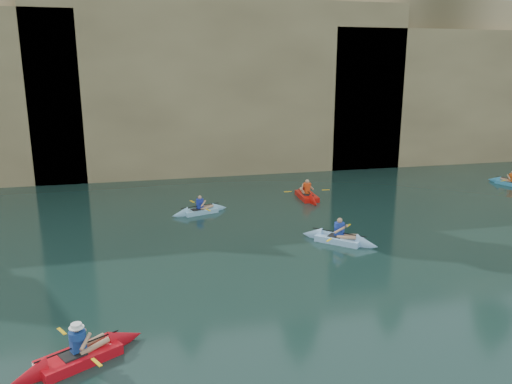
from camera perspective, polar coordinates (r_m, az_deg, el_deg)
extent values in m
plane|color=black|center=(12.77, 7.67, -18.80)|extent=(160.00, 160.00, 0.00)
cube|color=tan|center=(40.15, -8.15, 12.63)|extent=(70.00, 16.00, 12.00)
cube|color=#98885C|center=(33.12, -3.27, 11.96)|extent=(24.00, 2.40, 11.40)
cube|color=#98885C|center=(41.76, 25.30, 10.02)|extent=(26.00, 2.40, 9.84)
cube|color=black|center=(32.32, -13.49, 4.23)|extent=(3.50, 1.00, 3.20)
cube|color=black|center=(35.17, 10.01, 6.24)|extent=(5.00, 1.00, 4.50)
cube|color=red|center=(13.32, -19.55, -17.31)|extent=(2.68, 2.01, 0.30)
cone|color=red|center=(13.76, -14.70, -15.83)|extent=(1.19, 1.14, 0.78)
cone|color=red|center=(12.97, -24.77, -18.75)|extent=(1.19, 1.14, 0.78)
cube|color=black|center=(13.21, -20.21, -17.05)|extent=(0.72, 0.70, 0.04)
cube|color=navy|center=(13.11, -19.70, -15.78)|extent=(0.40, 0.36, 0.50)
sphere|color=tan|center=(12.94, -19.83, -14.40)|extent=(0.21, 0.21, 0.21)
cylinder|color=black|center=(13.17, -19.65, -16.23)|extent=(1.83, 1.07, 0.04)
cube|color=yellow|center=(13.95, -21.32, -14.60)|extent=(0.28, 0.40, 0.02)
cube|color=yellow|center=(12.42, -17.75, -18.05)|extent=(0.28, 0.40, 0.02)
cylinder|color=white|center=(12.93, -19.85, -14.25)|extent=(0.36, 0.36, 0.10)
cube|color=#91C3F2|center=(20.58, 9.46, -5.32)|extent=(2.36, 2.33, 0.28)
cone|color=#91C3F2|center=(20.22, 12.59, -5.83)|extent=(1.18, 1.17, 0.78)
cone|color=#91C3F2|center=(21.00, 6.45, -4.81)|extent=(1.18, 1.17, 0.78)
cube|color=black|center=(20.59, 9.08, -4.96)|extent=(0.73, 0.73, 0.04)
cube|color=#1B3499|center=(20.45, 9.51, -4.23)|extent=(0.41, 0.41, 0.52)
sphere|color=tan|center=(20.33, 9.55, -3.23)|extent=(0.22, 0.22, 0.22)
cylinder|color=black|center=(20.49, 9.49, -4.58)|extent=(1.66, 1.63, 0.04)
cube|color=yellow|center=(21.42, 10.52, -3.79)|extent=(0.35, 0.36, 0.02)
cube|color=yellow|center=(19.56, 8.37, -5.44)|extent=(0.35, 0.36, 0.02)
cube|color=red|center=(27.14, 5.83, -0.44)|extent=(0.96, 2.77, 0.29)
cone|color=red|center=(28.34, 5.10, 0.20)|extent=(0.84, 1.00, 0.79)
cone|color=red|center=(25.95, 6.64, -1.13)|extent=(0.84, 1.00, 0.79)
cube|color=black|center=(26.97, 5.93, -0.28)|extent=(0.52, 0.58, 0.04)
cube|color=#E54213|center=(27.04, 5.86, 0.42)|extent=(0.25, 0.37, 0.53)
sphere|color=tan|center=(26.95, 5.88, 1.21)|extent=(0.22, 0.22, 0.22)
cylinder|color=black|center=(27.07, 5.85, 0.15)|extent=(0.16, 2.32, 0.04)
cube|color=yellow|center=(26.79, 3.67, 0.04)|extent=(0.42, 0.10, 0.02)
cube|color=yellow|center=(27.39, 7.98, 0.24)|extent=(0.42, 0.10, 0.02)
cube|color=#86C0E1|center=(24.41, -6.40, -2.16)|extent=(2.37, 1.36, 0.25)
cone|color=#86C0E1|center=(24.86, -4.19, -1.80)|extent=(0.97, 0.89, 0.68)
cone|color=#86C0E1|center=(24.00, -8.70, -2.52)|extent=(0.97, 0.89, 0.68)
cube|color=black|center=(24.33, -6.73, -1.99)|extent=(0.65, 0.57, 0.04)
cube|color=#1C2D9B|center=(24.32, -6.43, -1.35)|extent=(0.35, 0.28, 0.45)
sphere|color=tan|center=(24.23, -6.45, -0.61)|extent=(0.19, 0.19, 0.19)
cylinder|color=black|center=(24.34, -6.42, -1.56)|extent=(1.91, 0.65, 0.04)
cube|color=yellow|center=(25.13, -7.30, -1.09)|extent=(0.21, 0.42, 0.02)
cube|color=yellow|center=(23.56, -5.48, -2.06)|extent=(0.21, 0.42, 0.02)
cube|color=#3D9ED2|center=(33.72, 27.15, 0.89)|extent=(1.39, 2.48, 0.24)
cone|color=#3D9ED2|center=(34.29, 25.56, 1.26)|extent=(0.89, 1.01, 0.66)
cube|color=#E35813|center=(33.65, 27.21, 1.46)|extent=(0.28, 0.35, 0.44)
cylinder|color=black|center=(33.67, 27.20, 1.32)|extent=(0.64, 1.88, 0.04)
cube|color=yellow|center=(32.93, 26.40, 1.15)|extent=(0.42, 0.21, 0.02)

